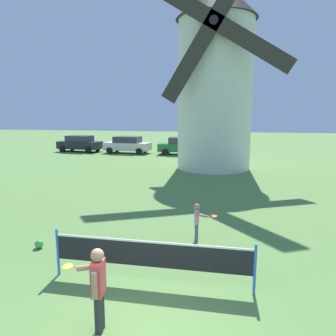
{
  "coord_description": "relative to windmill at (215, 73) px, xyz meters",
  "views": [
    {
      "loc": [
        1.41,
        -4.66,
        3.72
      ],
      "look_at": [
        -0.21,
        3.72,
        2.26
      ],
      "focal_mm": 34.42,
      "sensor_mm": 36.0,
      "label": 1
    }
  ],
  "objects": [
    {
      "name": "player_far",
      "position": [
        0.23,
        -12.75,
        -5.65
      ],
      "size": [
        0.7,
        0.4,
        1.11
      ],
      "color": "slate",
      "rests_on": "ground_plane"
    },
    {
      "name": "stray_ball",
      "position": [
        -4.04,
        -14.19,
        -6.16
      ],
      "size": [
        0.24,
        0.24,
        0.24
      ],
      "primitive_type": "sphere",
      "color": "#4CB259",
      "rests_on": "ground_plane"
    },
    {
      "name": "player_near",
      "position": [
        -1.03,
        -17.11,
        -5.44
      ],
      "size": [
        0.84,
        0.51,
        1.5
      ],
      "color": "#333338",
      "rests_on": "ground_plane"
    },
    {
      "name": "parked_car_black",
      "position": [
        -13.24,
        7.13,
        -5.47
      ],
      "size": [
        4.34,
        2.24,
        1.56
      ],
      "color": "#1E232D",
      "rests_on": "ground_plane"
    },
    {
      "name": "tennis_net",
      "position": [
        -0.52,
        -15.45,
        -5.6
      ],
      "size": [
        4.47,
        0.06,
        1.1
      ],
      "color": "blue",
      "rests_on": "ground_plane"
    },
    {
      "name": "parked_car_green",
      "position": [
        -3.1,
        6.84,
        -5.47
      ],
      "size": [
        4.47,
        2.08,
        1.56
      ],
      "color": "#1E6638",
      "rests_on": "ground_plane"
    },
    {
      "name": "parked_car_cream",
      "position": [
        -8.32,
        6.89,
        -5.47
      ],
      "size": [
        4.36,
        2.12,
        1.56
      ],
      "color": "silver",
      "rests_on": "ground_plane"
    },
    {
      "name": "windmill",
      "position": [
        0.0,
        0.0,
        0.0
      ],
      "size": [
        9.03,
        5.57,
        13.29
      ],
      "color": "silver",
      "rests_on": "ground_plane"
    }
  ]
}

